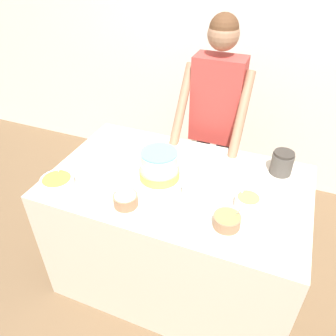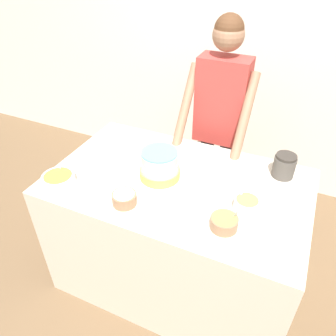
% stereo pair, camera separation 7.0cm
% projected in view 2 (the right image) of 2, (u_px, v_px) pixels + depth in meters
% --- Properties ---
extents(ground_plane, '(14.00, 14.00, 0.00)m').
position_uv_depth(ground_plane, '(148.00, 330.00, 2.22)').
color(ground_plane, brown).
extents(wall_back, '(10.00, 0.05, 2.60)m').
position_uv_depth(wall_back, '(245.00, 53.00, 2.95)').
color(wall_back, silver).
rests_on(wall_back, ground_plane).
extents(counter, '(1.59, 0.96, 0.94)m').
position_uv_depth(counter, '(177.00, 233.00, 2.30)').
color(counter, beige).
rests_on(counter, ground_plane).
extents(person_baker, '(0.50, 0.48, 1.78)m').
position_uv_depth(person_baker, '(220.00, 111.00, 2.46)').
color(person_baker, '#2D2D38').
rests_on(person_baker, ground_plane).
extents(cake, '(0.34, 0.34, 0.19)m').
position_uv_depth(cake, '(160.00, 167.00, 2.00)').
color(cake, silver).
rests_on(cake, counter).
extents(frosting_bowl_olive, '(0.14, 0.14, 0.13)m').
position_uv_depth(frosting_bowl_olive, '(224.00, 222.00, 1.68)').
color(frosting_bowl_olive, '#936B4C').
rests_on(frosting_bowl_olive, counter).
extents(frosting_bowl_yellow, '(0.14, 0.14, 0.15)m').
position_uv_depth(frosting_bowl_yellow, '(247.00, 204.00, 1.79)').
color(frosting_bowl_yellow, white).
rests_on(frosting_bowl_yellow, counter).
extents(frosting_bowl_orange, '(0.20, 0.20, 0.14)m').
position_uv_depth(frosting_bowl_orange, '(59.00, 179.00, 1.99)').
color(frosting_bowl_orange, white).
rests_on(frosting_bowl_orange, counter).
extents(frosting_bowl_white, '(0.14, 0.14, 0.17)m').
position_uv_depth(frosting_bowl_white, '(124.00, 198.00, 1.83)').
color(frosting_bowl_white, '#936B4C').
rests_on(frosting_bowl_white, counter).
extents(drinking_glass, '(0.08, 0.08, 0.15)m').
position_uv_depth(drinking_glass, '(188.00, 189.00, 1.84)').
color(drinking_glass, silver).
rests_on(drinking_glass, counter).
extents(ceramic_plate, '(0.22, 0.22, 0.01)m').
position_uv_depth(ceramic_plate, '(281.00, 240.00, 1.63)').
color(ceramic_plate, white).
rests_on(ceramic_plate, counter).
extents(stoneware_jar, '(0.14, 0.14, 0.15)m').
position_uv_depth(stoneware_jar, '(284.00, 166.00, 2.02)').
color(stoneware_jar, '#4C4742').
rests_on(stoneware_jar, counter).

